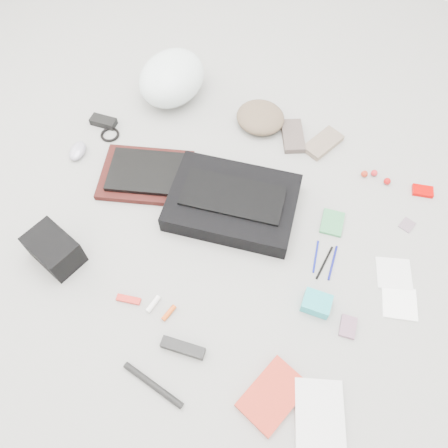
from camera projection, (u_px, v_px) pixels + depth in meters
The scene contains 33 objects.
ground_plane at pixel (224, 230), 1.77m from camera, with size 4.00×4.00×0.00m, color gray.
messenger_bag at pixel (233, 203), 1.79m from camera, with size 0.51×0.36×0.09m, color black.
bag_flap at pixel (233, 196), 1.75m from camera, with size 0.41×0.19×0.01m, color black.
laptop_sleeve at pixel (146, 175), 1.90m from camera, with size 0.39×0.29×0.03m, color #35100D.
laptop at pixel (145, 172), 1.88m from camera, with size 0.31×0.23×0.02m, color black.
bike_helmet at pixel (172, 78), 2.07m from camera, with size 0.29×0.36×0.22m, color white.
beanie at pixel (260, 117), 2.04m from camera, with size 0.23×0.22×0.08m, color brown.
mitten_left at pixel (293, 136), 2.01m from camera, with size 0.09×0.19×0.03m, color #544742.
mitten_right at pixel (323, 143), 1.99m from camera, with size 0.09×0.19×0.03m, color #786756.
power_brick at pixel (103, 122), 2.05m from camera, with size 0.12×0.05×0.03m, color black.
cable_coil at pixel (110, 135), 2.03m from camera, with size 0.09×0.09×0.01m, color black.
mouse at pixel (78, 151), 1.96m from camera, with size 0.07×0.11×0.04m, color #9A97AA.
camera_bag at pixel (54, 250), 1.65m from camera, with size 0.19×0.14×0.13m, color black.
multitool at pixel (129, 299), 1.61m from camera, with size 0.09×0.03×0.01m, color red.
toiletry_tube_white at pixel (153, 304), 1.60m from camera, with size 0.02×0.02×0.07m, color white.
toiletry_tube_orange at pixel (169, 313), 1.58m from camera, with size 0.02×0.02×0.07m, color #CF4A13.
u_lock at pixel (183, 348), 1.51m from camera, with size 0.16×0.04×0.03m, color black.
bike_pump at pixel (153, 385), 1.45m from camera, with size 0.02×0.02×0.24m, color black.
book_red at pixel (273, 395), 1.43m from camera, with size 0.15×0.22×0.02m, color red.
book_white at pixel (319, 418), 1.40m from camera, with size 0.16×0.23×0.02m, color silver.
notepad at pixel (332, 223), 1.78m from camera, with size 0.09×0.12×0.01m, color #34824B.
pen_blue at pixel (316, 256), 1.70m from camera, with size 0.01×0.01×0.14m, color navy.
pen_black at pixel (324, 263), 1.69m from camera, with size 0.01×0.01×0.16m, color black.
pen_navy at pixel (333, 263), 1.69m from camera, with size 0.01×0.01×0.15m, color navy.
accordion_wallet at pixel (317, 303), 1.58m from camera, with size 0.10×0.08×0.05m, color #21A7AF.
card_deck at pixel (348, 327), 1.56m from camera, with size 0.06×0.08×0.02m, color gray.
napkin_top at pixel (394, 274), 1.67m from camera, with size 0.13×0.13×0.01m, color silver.
napkin_bottom at pixel (400, 303), 1.61m from camera, with size 0.12×0.12×0.01m, color white.
lollipop_a at pixel (364, 174), 1.90m from camera, with size 0.03×0.03×0.03m, color #A62814.
lollipop_b at pixel (374, 173), 1.90m from camera, with size 0.03×0.03×0.03m, color red.
lollipop_c at pixel (387, 181), 1.88m from camera, with size 0.03×0.03×0.03m, color #AD0B0B.
altoids_tin at pixel (423, 191), 1.86m from camera, with size 0.09×0.05×0.02m, color #BC0200.
stamp_sheet at pixel (407, 225), 1.78m from camera, with size 0.05×0.06×0.00m, color slate.
Camera 1 is at (0.42, -0.78, 1.53)m, focal length 35.00 mm.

